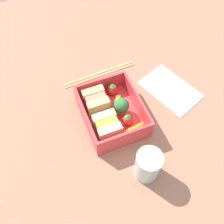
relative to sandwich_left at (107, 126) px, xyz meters
The scene contains 13 objects.
ground_plane 6.54cm from the sandwich_left, 35.72° to the right, with size 120.00×120.00×2.00cm, color #92634C.
bento_tray 5.55cm from the sandwich_left, 35.72° to the right, with size 17.02×13.96×1.20cm, color #D73A3E.
bento_rim 4.69cm from the sandwich_left, 35.72° to the right, with size 17.02×13.96×4.90cm.
sandwich_left is the anchor object (origin of this frame).
sandwich_center_left 7.61cm from the sandwich_left, ahead, with size 5.79×5.47×4.73cm.
carrot_stick_left 6.58cm from the sandwich_left, 109.13° to the right, with size 1.30×1.30×5.21cm, color orange.
strawberry_far_left 5.47cm from the sandwich_left, 86.14° to the right, with size 2.61×2.61×3.21cm.
broccoli_floret 6.63cm from the sandwich_left, 52.26° to the right, with size 3.81×3.81×4.95cm.
carrot_stick_far_left 8.48cm from the sandwich_left, 38.83° to the right, with size 1.52×1.52×3.54cm, color orange.
strawberry_left 11.64cm from the sandwich_left, 27.83° to the right, with size 2.90×2.90×3.50cm.
chopstick_pair 19.29cm from the sandwich_left, 14.16° to the right, with size 2.75×21.13×0.70cm.
drinking_glass 12.97cm from the sandwich_left, 159.90° to the right, with size 5.54×5.54×8.28cm, color silver.
folded_napkin 22.11cm from the sandwich_left, 73.37° to the right, with size 15.47×10.07×0.40cm, color white.
Camera 1 is at (-30.51, 12.14, 54.45)cm, focal length 40.00 mm.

